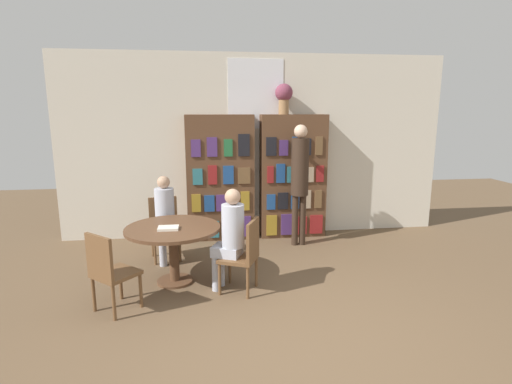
{
  "coord_description": "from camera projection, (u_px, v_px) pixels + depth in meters",
  "views": [
    {
      "loc": [
        -0.86,
        -3.19,
        2.11
      ],
      "look_at": [
        -0.2,
        1.86,
        1.05
      ],
      "focal_mm": 28.0,
      "sensor_mm": 36.0,
      "label": 1
    }
  ],
  "objects": [
    {
      "name": "seated_reader_left",
      "position": [
        165.0,
        214.0,
        5.51
      ],
      "size": [
        0.33,
        0.4,
        1.22
      ],
      "rotation": [
        0.0,
        0.0,
        -2.93
      ],
      "color": "#B2B7C6",
      "rests_on": "ground_plane"
    },
    {
      "name": "flower_vase",
      "position": [
        284.0,
        96.0,
        6.35
      ],
      "size": [
        0.28,
        0.28,
        0.48
      ],
      "color": "#997047",
      "rests_on": "bookshelf_right"
    },
    {
      "name": "librarian_standing",
      "position": [
        300.0,
        173.0,
        6.12
      ],
      "size": [
        0.27,
        0.54,
        1.89
      ],
      "color": "#332319",
      "rests_on": "ground_plane"
    },
    {
      "name": "wall_back",
      "position": [
        256.0,
        146.0,
        6.65
      ],
      "size": [
        6.4,
        0.07,
        3.0
      ],
      "color": "beige",
      "rests_on": "ground_plane"
    },
    {
      "name": "ground_plane",
      "position": [
        304.0,
        345.0,
        3.64
      ],
      "size": [
        16.0,
        16.0,
        0.0
      ],
      "primitive_type": "plane",
      "color": "brown"
    },
    {
      "name": "chair_near_camera",
      "position": [
        109.0,
        269.0,
        4.14
      ],
      "size": [
        0.56,
        0.56,
        0.87
      ],
      "rotation": [
        0.0,
        0.0,
        -0.73
      ],
      "color": "brown",
      "rests_on": "ground_plane"
    },
    {
      "name": "open_book_on_table",
      "position": [
        168.0,
        228.0,
        4.73
      ],
      "size": [
        0.24,
        0.18,
        0.03
      ],
      "color": "silver",
      "rests_on": "reading_table"
    },
    {
      "name": "seated_reader_right",
      "position": [
        230.0,
        234.0,
        4.63
      ],
      "size": [
        0.4,
        0.37,
        1.23
      ],
      "rotation": [
        0.0,
        0.0,
        1.15
      ],
      "color": "#B2B7C6",
      "rests_on": "ground_plane"
    },
    {
      "name": "reading_table",
      "position": [
        173.0,
        237.0,
        4.85
      ],
      "size": [
        1.15,
        1.15,
        0.71
      ],
      "color": "brown",
      "rests_on": "ground_plane"
    },
    {
      "name": "chair_left_side",
      "position": [
        164.0,
        225.0,
        5.72
      ],
      "size": [
        0.47,
        0.47,
        0.87
      ],
      "rotation": [
        0.0,
        0.0,
        -2.93
      ],
      "color": "brown",
      "rests_on": "ground_plane"
    },
    {
      "name": "chair_far_side",
      "position": [
        245.0,
        252.0,
        4.62
      ],
      "size": [
        0.53,
        0.53,
        0.87
      ],
      "rotation": [
        0.0,
        0.0,
        1.15
      ],
      "color": "brown",
      "rests_on": "ground_plane"
    },
    {
      "name": "bookshelf_right",
      "position": [
        293.0,
        177.0,
        6.64
      ],
      "size": [
        1.08,
        0.34,
        2.03
      ],
      "color": "brown",
      "rests_on": "ground_plane"
    },
    {
      "name": "bookshelf_left",
      "position": [
        220.0,
        178.0,
        6.48
      ],
      "size": [
        1.08,
        0.34,
        2.03
      ],
      "color": "brown",
      "rests_on": "ground_plane"
    }
  ]
}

